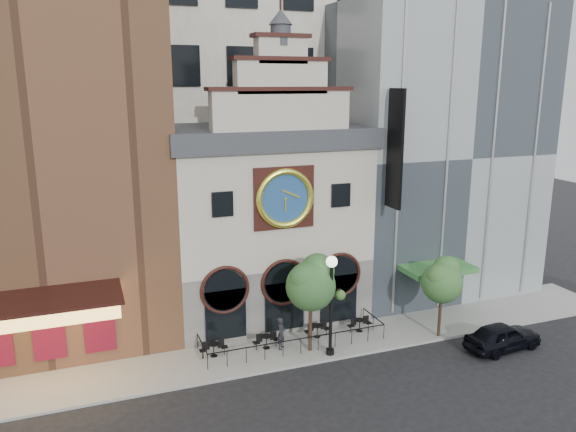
% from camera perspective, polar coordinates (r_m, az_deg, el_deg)
% --- Properties ---
extents(ground, '(120.00, 120.00, 0.00)m').
position_cam_1_polar(ground, '(31.52, 2.14, -14.95)').
color(ground, black).
rests_on(ground, ground).
extents(sidewalk, '(44.00, 5.00, 0.15)m').
position_cam_1_polar(sidewalk, '(33.55, 0.46, -12.94)').
color(sidewalk, gray).
rests_on(sidewalk, ground).
extents(clock_building, '(12.60, 8.78, 18.65)m').
position_cam_1_polar(clock_building, '(36.04, -2.54, 0.13)').
color(clock_building, '#605E5B').
rests_on(clock_building, ground).
extents(theater_building, '(14.00, 15.60, 25.00)m').
position_cam_1_polar(theater_building, '(35.66, -24.31, 8.45)').
color(theater_building, brown).
rests_on(theater_building, ground).
extents(retail_building, '(14.00, 14.40, 20.00)m').
position_cam_1_polar(retail_building, '(43.01, 13.29, 6.64)').
color(retail_building, gray).
rests_on(retail_building, ground).
extents(office_tower, '(20.00, 16.00, 40.00)m').
position_cam_1_polar(office_tower, '(47.06, -7.58, 19.48)').
color(office_tower, '#B8B1A6').
rests_on(office_tower, ground).
extents(cafe_railing, '(10.60, 2.60, 0.90)m').
position_cam_1_polar(cafe_railing, '(33.32, 0.46, -12.13)').
color(cafe_railing, black).
rests_on(cafe_railing, sidewalk).
extents(bistro_0, '(1.58, 0.68, 0.90)m').
position_cam_1_polar(bistro_0, '(32.18, -7.56, -13.20)').
color(bistro_0, black).
rests_on(bistro_0, sidewalk).
extents(bistro_1, '(1.58, 0.68, 0.90)m').
position_cam_1_polar(bistro_1, '(32.81, -2.21, -12.54)').
color(bistro_1, black).
rests_on(bistro_1, sidewalk).
extents(bistro_2, '(1.58, 0.68, 0.90)m').
position_cam_1_polar(bistro_2, '(34.13, 2.99, -11.47)').
color(bistro_2, black).
rests_on(bistro_2, sidewalk).
extents(bistro_3, '(1.58, 0.68, 0.90)m').
position_cam_1_polar(bistro_3, '(35.09, 7.29, -10.84)').
color(bistro_3, black).
rests_on(bistro_3, sidewalk).
extents(car_right, '(4.83, 2.27, 1.60)m').
position_cam_1_polar(car_right, '(35.09, 20.98, -11.35)').
color(car_right, black).
rests_on(car_right, ground).
extents(pedestrian, '(0.77, 0.83, 1.90)m').
position_cam_1_polar(pedestrian, '(32.53, -0.69, -11.82)').
color(pedestrian, black).
rests_on(pedestrian, sidewalk).
extents(lamppost, '(1.82, 0.82, 5.75)m').
position_cam_1_polar(lamppost, '(30.96, 4.40, -7.95)').
color(lamppost, black).
rests_on(lamppost, sidewalk).
extents(tree_left, '(2.89, 2.78, 5.57)m').
position_cam_1_polar(tree_left, '(31.22, 2.39, -6.70)').
color(tree_left, '#382619').
rests_on(tree_left, sidewalk).
extents(tree_right, '(2.53, 2.43, 4.87)m').
position_cam_1_polar(tree_right, '(34.32, 15.41, -6.22)').
color(tree_right, '#382619').
rests_on(tree_right, sidewalk).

